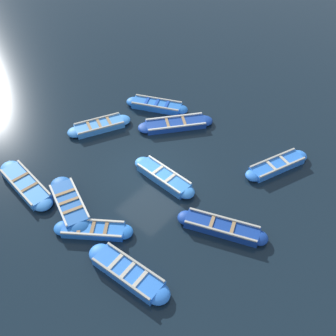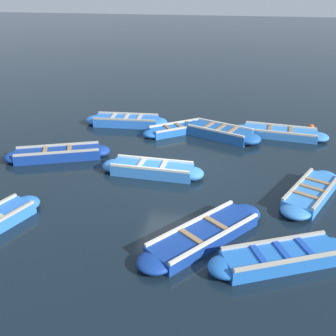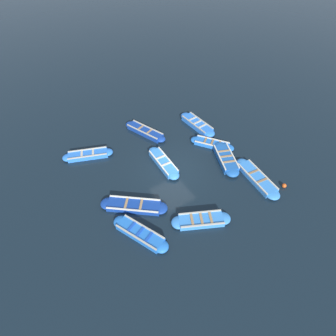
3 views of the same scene
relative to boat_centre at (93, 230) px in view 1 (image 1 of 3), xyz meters
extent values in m
plane|color=black|center=(0.55, -3.81, -0.15)|extent=(120.00, 120.00, 0.00)
cube|color=blue|center=(0.00, 0.00, -0.01)|extent=(2.46, 2.09, 0.29)
ellipsoid|color=blue|center=(-1.00, -0.73, -0.01)|extent=(1.02, 1.02, 0.29)
ellipsoid|color=blue|center=(1.00, 0.73, -0.01)|extent=(1.02, 1.02, 0.29)
cube|color=beige|center=(0.21, -0.28, 0.17)|extent=(2.01, 1.49, 0.07)
cube|color=beige|center=(-0.21, 0.28, 0.17)|extent=(2.01, 1.49, 0.07)
cube|color=olive|center=(-0.43, -0.31, 0.16)|extent=(0.52, 0.64, 0.04)
cube|color=olive|center=(0.00, 0.00, 0.16)|extent=(0.52, 0.64, 0.04)
cube|color=olive|center=(0.43, 0.31, 0.16)|extent=(0.52, 0.64, 0.04)
cube|color=blue|center=(3.61, -7.91, 0.02)|extent=(2.81, 1.88, 0.35)
ellipsoid|color=blue|center=(2.38, -8.47, 0.02)|extent=(1.04, 1.02, 0.35)
ellipsoid|color=blue|center=(4.85, -7.35, 0.02)|extent=(1.04, 1.02, 0.35)
cube|color=#B2AD9E|center=(3.77, -8.25, 0.23)|extent=(2.45, 1.17, 0.07)
cube|color=#B2AD9E|center=(3.46, -7.57, 0.23)|extent=(2.45, 1.17, 0.07)
cube|color=#1947B7|center=(3.09, -8.15, 0.21)|extent=(0.43, 0.72, 0.04)
cube|color=#1947B7|center=(3.61, -7.91, 0.21)|extent=(0.43, 0.72, 0.04)
cube|color=#1947B7|center=(4.14, -7.67, 0.21)|extent=(0.43, 0.72, 0.04)
cube|color=navy|center=(1.80, -7.35, 0.00)|extent=(2.66, 2.99, 0.30)
ellipsoid|color=navy|center=(0.83, -8.55, 0.00)|extent=(1.23, 1.24, 0.30)
ellipsoid|color=navy|center=(2.76, -6.15, 0.00)|extent=(1.23, 1.24, 0.30)
cube|color=silver|center=(2.13, -7.62, 0.18)|extent=(1.96, 2.40, 0.07)
cube|color=silver|center=(1.46, -7.08, 0.18)|extent=(1.96, 2.40, 0.07)
cube|color=#9E7A51|center=(1.52, -7.69, 0.16)|extent=(0.73, 0.63, 0.04)
cube|color=#9E7A51|center=(2.07, -7.01, 0.16)|extent=(0.73, 0.63, 0.04)
cube|color=blue|center=(-3.77, -8.03, 0.01)|extent=(1.72, 2.80, 0.33)
ellipsoid|color=blue|center=(-4.26, -9.29, 0.01)|extent=(0.96, 0.97, 0.33)
ellipsoid|color=blue|center=(-3.29, -6.78, 0.01)|extent=(0.96, 0.97, 0.33)
cube|color=#B2AD9E|center=(-3.44, -8.16, 0.21)|extent=(1.03, 2.49, 0.07)
cube|color=#B2AD9E|center=(-4.11, -7.90, 0.21)|extent=(1.03, 2.49, 0.07)
cube|color=beige|center=(-3.91, -8.39, 0.19)|extent=(0.71, 0.38, 0.04)
cube|color=beige|center=(-3.64, -7.68, 0.19)|extent=(0.71, 0.38, 0.04)
cube|color=#3884E0|center=(4.72, -4.66, 0.00)|extent=(1.92, 2.63, 0.31)
ellipsoid|color=#3884E0|center=(4.16, -5.77, 0.00)|extent=(1.14, 1.16, 0.31)
ellipsoid|color=#3884E0|center=(5.27, -3.54, 0.00)|extent=(1.14, 1.16, 0.31)
cube|color=#B2AD9E|center=(5.09, -4.84, 0.19)|extent=(1.15, 2.22, 0.07)
cube|color=#B2AD9E|center=(4.34, -4.47, 0.19)|extent=(1.15, 2.22, 0.07)
cube|color=#9E7A51|center=(4.48, -5.13, 0.17)|extent=(0.79, 0.48, 0.04)
cube|color=#9E7A51|center=(4.72, -4.66, 0.17)|extent=(0.79, 0.48, 0.04)
cube|color=#9E7A51|center=(4.95, -4.18, 0.17)|extent=(0.79, 0.48, 0.04)
cube|color=#1E59AD|center=(1.73, -0.23, 0.04)|extent=(2.70, 1.88, 0.39)
ellipsoid|color=#1E59AD|center=(0.57, 0.24, 0.04)|extent=(1.24, 1.22, 0.39)
ellipsoid|color=#1E59AD|center=(2.89, -0.70, 0.04)|extent=(1.24, 1.22, 0.39)
cube|color=silver|center=(1.55, -0.66, 0.27)|extent=(2.31, 1.00, 0.07)
cube|color=silver|center=(1.90, 0.21, 0.27)|extent=(2.31, 1.00, 0.07)
cube|color=#9E7A51|center=(1.24, -0.03, 0.26)|extent=(0.46, 0.88, 0.04)
cube|color=#9E7A51|center=(1.73, -0.23, 0.26)|extent=(0.46, 0.88, 0.04)
cube|color=#9E7A51|center=(2.22, -0.43, 0.26)|extent=(0.46, 0.88, 0.04)
cube|color=navy|center=(-3.87, -3.42, 0.03)|extent=(3.07, 1.80, 0.36)
ellipsoid|color=navy|center=(-5.27, -3.95, 0.03)|extent=(0.95, 0.93, 0.36)
ellipsoid|color=navy|center=(-2.48, -2.88, 0.03)|extent=(0.95, 0.93, 0.36)
cube|color=#B2AD9E|center=(-3.75, -3.74, 0.24)|extent=(2.76, 1.13, 0.07)
cube|color=#B2AD9E|center=(-4.00, -3.09, 0.24)|extent=(2.76, 1.13, 0.07)
cube|color=#9E7A51|center=(-4.27, -3.57, 0.22)|extent=(0.38, 0.69, 0.04)
cube|color=#9E7A51|center=(-3.48, -3.26, 0.22)|extent=(0.38, 0.69, 0.04)
cube|color=#3884E0|center=(-0.25, -4.03, 0.03)|extent=(2.70, 0.93, 0.36)
ellipsoid|color=#3884E0|center=(-1.59, -3.98, 0.03)|extent=(0.81, 0.78, 0.36)
ellipsoid|color=#3884E0|center=(1.08, -4.09, 0.03)|extent=(0.81, 0.78, 0.36)
cube|color=silver|center=(-0.27, -4.40, 0.24)|extent=(2.62, 0.19, 0.07)
cube|color=silver|center=(-0.24, -3.66, 0.24)|extent=(2.62, 0.19, 0.07)
cube|color=beige|center=(-0.63, -4.02, 0.23)|extent=(0.17, 0.73, 0.04)
cube|color=beige|center=(0.12, -4.05, 0.23)|extent=(0.17, 0.73, 0.04)
cube|color=blue|center=(-2.43, 0.48, 0.03)|extent=(2.83, 1.11, 0.37)
ellipsoid|color=blue|center=(-3.82, 0.39, 0.03)|extent=(0.93, 0.91, 0.37)
ellipsoid|color=blue|center=(-1.05, 0.58, 0.03)|extent=(0.93, 0.91, 0.37)
cube|color=#B2AD9E|center=(-2.40, 0.06, 0.25)|extent=(2.72, 0.26, 0.07)
cube|color=#B2AD9E|center=(-2.46, 0.90, 0.25)|extent=(2.72, 0.26, 0.07)
cube|color=beige|center=(-3.02, 0.44, 0.23)|extent=(0.19, 0.82, 0.04)
cube|color=beige|center=(-2.43, 0.48, 0.23)|extent=(0.19, 0.82, 0.04)
cube|color=beige|center=(-1.84, 0.52, 0.23)|extent=(0.19, 0.82, 0.04)
cube|color=#3884E0|center=(4.14, 0.30, 0.00)|extent=(3.02, 1.28, 0.30)
ellipsoid|color=#3884E0|center=(2.69, 0.46, 0.00)|extent=(1.00, 0.97, 0.30)
ellipsoid|color=#3884E0|center=(5.60, 0.13, 0.00)|extent=(1.00, 0.97, 0.30)
cube|color=beige|center=(4.09, -0.14, 0.18)|extent=(2.86, 0.41, 0.07)
cube|color=beige|center=(4.19, 0.73, 0.18)|extent=(2.86, 0.41, 0.07)
cube|color=olive|center=(3.73, 0.34, 0.17)|extent=(0.23, 0.85, 0.04)
cube|color=olive|center=(4.55, 0.25, 0.17)|extent=(0.23, 0.85, 0.04)
camera|label=1|loc=(-8.36, 5.19, 12.87)|focal=42.00mm
camera|label=2|loc=(2.38, -15.40, 5.77)|focal=42.00mm
camera|label=3|loc=(10.42, -10.52, 12.56)|focal=28.00mm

